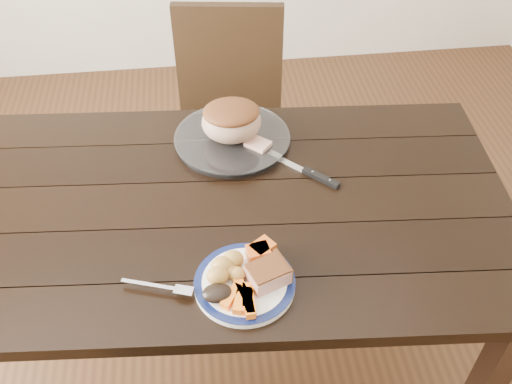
{
  "coord_description": "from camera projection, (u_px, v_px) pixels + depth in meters",
  "views": [
    {
      "loc": [
        -0.06,
        -1.13,
        1.87
      ],
      "look_at": [
        0.08,
        -0.02,
        0.8
      ],
      "focal_mm": 40.0,
      "sensor_mm": 36.0,
      "label": 1
    }
  ],
  "objects": [
    {
      "name": "plate_rim",
      "position": [
        245.0,
        282.0,
        1.37
      ],
      "size": [
        0.25,
        0.25,
        0.02
      ],
      "primitive_type": "torus",
      "color": "#0D1641",
      "rests_on": "dinner_plate"
    },
    {
      "name": "roast_joint",
      "position": [
        232.0,
        122.0,
        1.74
      ],
      "size": [
        0.18,
        0.16,
        0.12
      ],
      "primitive_type": "ellipsoid",
      "color": "tan",
      "rests_on": "serving_platter"
    },
    {
      "name": "roasted_potatoes",
      "position": [
        227.0,
        268.0,
        1.37
      ],
      "size": [
        0.09,
        0.09,
        0.05
      ],
      "color": "gold",
      "rests_on": "dinner_plate"
    },
    {
      "name": "dark_mushroom",
      "position": [
        217.0,
        293.0,
        1.32
      ],
      "size": [
        0.07,
        0.05,
        0.03
      ],
      "primitive_type": "ellipsoid",
      "color": "black",
      "rests_on": "dinner_plate"
    },
    {
      "name": "dinner_plate",
      "position": [
        245.0,
        284.0,
        1.38
      ],
      "size": [
        0.25,
        0.25,
        0.02
      ],
      "primitive_type": "cylinder",
      "color": "white",
      "rests_on": "dining_table"
    },
    {
      "name": "carving_knife",
      "position": [
        310.0,
        173.0,
        1.67
      ],
      "size": [
        0.24,
        0.24,
        0.01
      ],
      "rotation": [
        0.0,
        0.0,
        -0.78
      ],
      "color": "silver",
      "rests_on": "dining_table"
    },
    {
      "name": "serving_platter",
      "position": [
        232.0,
        140.0,
        1.78
      ],
      "size": [
        0.35,
        0.35,
        0.02
      ],
      "primitive_type": "cylinder",
      "color": "white",
      "rests_on": "dining_table"
    },
    {
      "name": "cut_slice",
      "position": [
        258.0,
        144.0,
        1.74
      ],
      "size": [
        0.09,
        0.09,
        0.02
      ],
      "primitive_type": "cube",
      "rotation": [
        0.0,
        0.0,
        -0.72
      ],
      "color": "tan",
      "rests_on": "serving_platter"
    },
    {
      "name": "pork_slice",
      "position": [
        267.0,
        274.0,
        1.36
      ],
      "size": [
        0.11,
        0.1,
        0.04
      ],
      "primitive_type": "cube",
      "rotation": [
        0.0,
        0.0,
        0.37
      ],
      "color": "tan",
      "rests_on": "dinner_plate"
    },
    {
      "name": "carrot_batons",
      "position": [
        244.0,
        299.0,
        1.32
      ],
      "size": [
        0.08,
        0.11,
        0.02
      ],
      "color": "orange",
      "rests_on": "dinner_plate"
    },
    {
      "name": "chair_far",
      "position": [
        229.0,
        113.0,
        2.28
      ],
      "size": [
        0.48,
        0.48,
        0.93
      ],
      "rotation": [
        0.0,
        0.0,
        3.0
      ],
      "color": "black",
      "rests_on": "ground"
    },
    {
      "name": "fork",
      "position": [
        163.0,
        287.0,
        1.36
      ],
      "size": [
        0.17,
        0.07,
        0.0
      ],
      "rotation": [
        0.0,
        0.0,
        -0.32
      ],
      "color": "silver",
      "rests_on": "dinner_plate"
    },
    {
      "name": "dining_table",
      "position": [
        228.0,
        225.0,
        1.66
      ],
      "size": [
        1.66,
        1.02,
        0.75
      ],
      "rotation": [
        0.0,
        0.0,
        -0.08
      ],
      "color": "black",
      "rests_on": "ground"
    },
    {
      "name": "ground",
      "position": [
        234.0,
        346.0,
        2.11
      ],
      "size": [
        4.0,
        4.0,
        0.0
      ],
      "primitive_type": "plane",
      "color": "#472B16",
      "rests_on": "ground"
    },
    {
      "name": "pumpkin_wedges",
      "position": [
        260.0,
        252.0,
        1.41
      ],
      "size": [
        0.08,
        0.07,
        0.04
      ],
      "color": "orange",
      "rests_on": "dinner_plate"
    }
  ]
}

